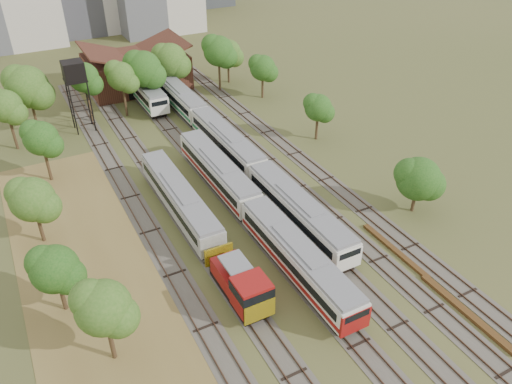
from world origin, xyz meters
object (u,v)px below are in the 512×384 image
shunter_locomotive (243,286)px  water_tower (74,73)px  railcar_green_set (227,143)px  railcar_red_set (253,210)px

shunter_locomotive → water_tower: water_tower is taller
railcar_green_set → shunter_locomotive: size_ratio=6.43×
railcar_red_set → water_tower: bearing=108.8°
railcar_green_set → shunter_locomotive: shunter_locomotive is taller
railcar_green_set → railcar_red_set: bearing=-105.0°
railcar_green_set → water_tower: bearing=131.6°
railcar_red_set → railcar_green_set: 15.47m
shunter_locomotive → railcar_red_set: bearing=57.6°
railcar_red_set → shunter_locomotive: size_ratio=4.27×
railcar_red_set → water_tower: size_ratio=3.47×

